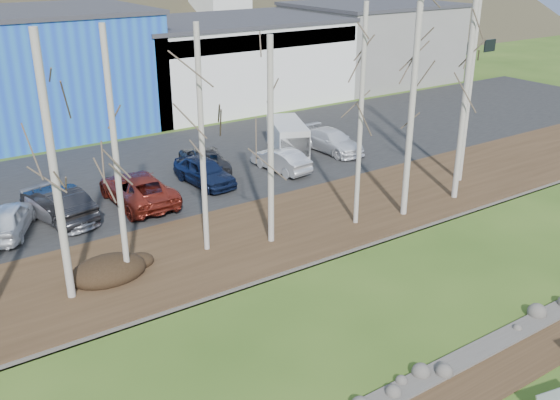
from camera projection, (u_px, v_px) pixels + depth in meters
dirt_strip at (491, 376)px, 19.12m from camera, size 80.00×1.80×0.03m
near_bank_rocks at (465, 359)px, 19.89m from camera, size 80.00×0.80×0.50m
river at (377, 303)px, 23.02m from camera, size 80.00×8.00×0.90m
far_bank_rocks at (311, 261)px, 26.16m from camera, size 80.00×0.80×0.46m
far_bank at (269, 232)px, 28.58m from camera, size 80.00×7.00×0.15m
parking_lot at (171, 170)px, 36.62m from camera, size 80.00×14.00×0.14m
building_white at (228, 60)px, 52.32m from camera, size 18.36×12.24×6.80m
building_grey at (370, 42)px, 60.60m from camera, size 14.28×12.24×7.30m
dirt_mound at (108, 270)px, 24.49m from camera, size 3.05×2.15×0.60m
birch_2 at (54, 173)px, 21.37m from camera, size 0.29×0.29×9.75m
birch_3 at (116, 160)px, 22.76m from camera, size 0.23×0.23×9.70m
birch_4 at (271, 144)px, 25.94m from camera, size 0.26×0.26×8.91m
birch_5 at (202, 143)px, 25.09m from camera, size 0.23×0.23×9.47m
birch_6 at (361, 119)px, 27.56m from camera, size 0.22×0.22×10.00m
birch_7 at (412, 100)px, 28.30m from camera, size 0.29×0.29×11.22m
birch_8 at (465, 95)px, 30.41m from camera, size 0.29×0.29×10.68m
birch_9 at (472, 65)px, 32.39m from camera, size 0.26×0.26×12.73m
car_0 at (8, 219)px, 27.99m from camera, size 3.43×4.60×1.46m
car_1 at (58, 203)px, 29.57m from camera, size 2.59×5.06×1.59m
car_2 at (138, 189)px, 31.35m from camera, size 2.61×5.62×1.56m
car_3 at (61, 208)px, 29.39m from camera, size 2.96×4.80×1.30m
car_4 at (204, 171)px, 33.93m from camera, size 2.10×4.50×1.49m
car_5 at (281, 160)px, 35.98m from camera, size 1.79×4.14×1.32m
car_6 at (204, 160)px, 35.95m from camera, size 3.49×5.37×1.38m
car_7 at (332, 141)px, 39.40m from camera, size 2.15×4.84×1.38m
van_white at (288, 138)px, 38.93m from camera, size 3.50×4.87×1.97m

